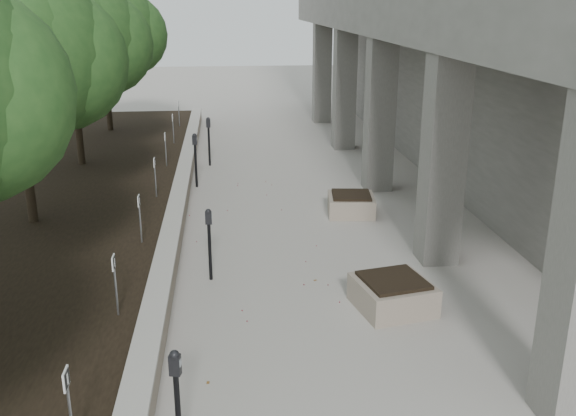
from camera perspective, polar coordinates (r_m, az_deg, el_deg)
retaining_wall at (r=15.01m, az=-9.91°, el=-0.05°), size 0.39×26.00×0.50m
planting_bed at (r=15.74m, az=-23.36°, el=-0.64°), size 7.00×26.00×0.40m
crabapple_tree_3 at (r=13.97m, az=-23.27°, el=9.51°), size 4.60×4.00×5.44m
crabapple_tree_4 at (r=18.77m, az=-18.89°, el=11.89°), size 4.60×4.00×5.44m
crabapple_tree_5 at (r=23.65m, az=-16.27°, el=13.26°), size 4.60×4.00×5.44m
parking_sign_2 at (r=7.19m, az=-19.06°, el=-16.85°), size 0.04×0.22×0.96m
parking_sign_3 at (r=9.75m, az=-15.27°, el=-6.77°), size 0.04×0.22×0.96m
parking_sign_4 at (r=12.51m, az=-13.19°, el=-0.98°), size 0.04×0.22×0.96m
parking_sign_5 at (r=15.35m, az=-11.88°, el=2.70°), size 0.04×0.22×0.96m
parking_sign_6 at (r=18.25m, az=-10.97°, el=5.21°), size 0.04×0.22×0.96m
parking_sign_7 at (r=21.18m, az=-10.31°, el=7.04°), size 0.04×0.22×0.96m
parking_sign_8 at (r=24.12m, az=-9.81°, el=8.41°), size 0.04×0.22×0.96m
parking_meter_2 at (r=7.26m, az=-9.91°, el=-17.30°), size 0.16×0.13×1.41m
parking_meter_3 at (r=11.53m, az=-7.08°, el=-3.30°), size 0.14×0.10×1.37m
parking_meter_4 at (r=17.39m, az=-8.33°, el=4.27°), size 0.16×0.12×1.49m
parking_meter_5 at (r=19.66m, az=-7.14°, el=5.97°), size 0.15×0.11×1.51m
planter_front at (r=10.71m, az=9.42°, el=-7.60°), size 1.37×1.37×0.54m
planter_back at (r=15.19m, az=5.71°, el=0.37°), size 1.20×1.20×0.50m
berry_scatter at (r=11.34m, az=-2.36°, el=-7.26°), size 3.30×14.10×0.02m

